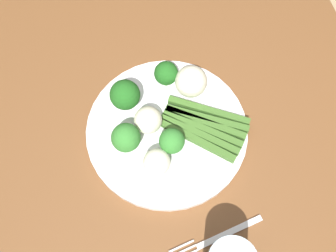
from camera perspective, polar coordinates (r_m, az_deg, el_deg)
The scene contains 12 objects.
ground_plane at distance 1.49m, azimuth -0.08°, elevation -12.76°, with size 6.00×6.00×0.02m, color tan.
dining_table at distance 0.84m, azimuth -0.14°, elevation -4.09°, with size 1.24×0.83×0.78m.
plate at distance 0.73m, azimuth -0.00°, elevation -0.40°, with size 0.29×0.29×0.01m, color white.
asparagus_bundle at distance 0.72m, azimuth 5.07°, elevation 0.08°, with size 0.15×0.17×0.01m.
broccoli_near_center at distance 0.71m, azimuth -6.21°, elevation 4.44°, with size 0.05×0.05×0.07m.
broccoli_front_left at distance 0.67m, azimuth 0.51°, elevation -2.21°, with size 0.04×0.04×0.05m.
broccoli_left at distance 0.68m, azimuth -6.07°, elevation -1.71°, with size 0.05×0.05×0.06m.
broccoli_front at distance 0.73m, azimuth -0.28°, elevation 7.57°, with size 0.04×0.04×0.05m.
cauliflower_back_right at distance 0.73m, azimuth 3.34°, elevation 6.41°, with size 0.06×0.06×0.06m, color beige.
cauliflower_outer_edge at distance 0.67m, azimuth -1.63°, elevation -5.25°, with size 0.05×0.05×0.05m, color silver.
cauliflower_near_fork at distance 0.70m, azimuth -2.88°, elevation 0.86°, with size 0.05×0.05×0.05m, color beige.
fork at distance 0.68m, azimuth 6.89°, elevation -15.80°, with size 0.05×0.17×0.00m.
Camera 1 is at (-0.28, 0.06, 1.45)m, focal length 42.37 mm.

